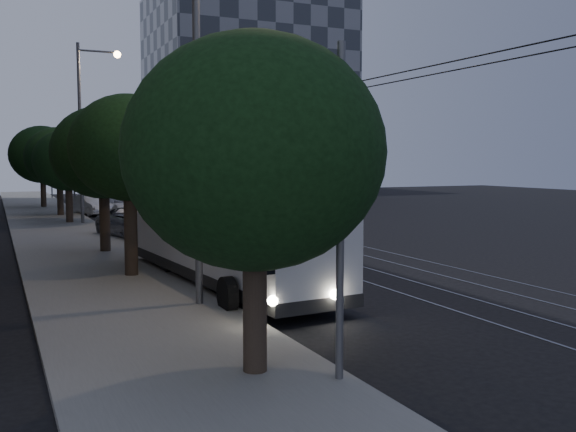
% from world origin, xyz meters
% --- Properties ---
extents(ground, '(120.00, 120.00, 0.00)m').
position_xyz_m(ground, '(0.00, 0.00, 0.00)').
color(ground, black).
rests_on(ground, ground).
extents(sidewalk, '(5.00, 90.00, 0.15)m').
position_xyz_m(sidewalk, '(-7.50, 20.00, 0.07)').
color(sidewalk, gray).
rests_on(sidewalk, ground).
extents(tram_rails, '(4.52, 90.00, 0.02)m').
position_xyz_m(tram_rails, '(2.50, 20.00, 0.01)').
color(tram_rails, gray).
rests_on(tram_rails, ground).
extents(overhead_wires, '(2.23, 90.00, 6.00)m').
position_xyz_m(overhead_wires, '(-4.97, 20.00, 3.47)').
color(overhead_wires, black).
rests_on(overhead_wires, ground).
extents(building_distant_right, '(22.00, 18.00, 24.00)m').
position_xyz_m(building_distant_right, '(18.00, 55.00, 12.00)').
color(building_distant_right, '#31363E').
rests_on(building_distant_right, ground).
extents(trolleybus, '(3.43, 12.14, 5.63)m').
position_xyz_m(trolleybus, '(-4.10, -0.15, 1.66)').
color(trolleybus, silver).
rests_on(trolleybus, ground).
extents(pickup_silver, '(3.94, 6.28, 1.62)m').
position_xyz_m(pickup_silver, '(-4.04, 13.11, 0.81)').
color(pickup_silver, '#95979C').
rests_on(pickup_silver, ground).
extents(car_white_a, '(2.72, 4.14, 1.31)m').
position_xyz_m(car_white_a, '(-2.91, 15.38, 0.66)').
color(car_white_a, silver).
rests_on(car_white_a, ground).
extents(car_white_b, '(1.94, 4.61, 1.33)m').
position_xyz_m(car_white_b, '(-3.48, 19.50, 0.66)').
color(car_white_b, silver).
rests_on(car_white_b, ground).
extents(car_white_c, '(2.60, 4.70, 1.47)m').
position_xyz_m(car_white_c, '(-4.30, 28.52, 0.73)').
color(car_white_c, silver).
rests_on(car_white_c, ground).
extents(car_white_d, '(2.98, 4.81, 1.53)m').
position_xyz_m(car_white_d, '(-3.33, 30.91, 0.76)').
color(car_white_d, '#B7B8BC').
rests_on(car_white_d, ground).
extents(tree_0, '(4.70, 4.70, 6.25)m').
position_xyz_m(tree_0, '(-6.50, -9.00, 4.12)').
color(tree_0, '#31241B').
rests_on(tree_0, ground).
extents(tree_1, '(3.93, 3.93, 6.17)m').
position_xyz_m(tree_1, '(-6.61, 1.90, 4.37)').
color(tree_1, '#31241B').
rests_on(tree_1, ground).
extents(tree_2, '(4.31, 4.31, 6.25)m').
position_xyz_m(tree_2, '(-6.50, 8.14, 4.29)').
color(tree_2, '#31241B').
rests_on(tree_2, ground).
extents(tree_3, '(4.22, 4.22, 5.90)m').
position_xyz_m(tree_3, '(-6.50, 22.00, 3.98)').
color(tree_3, '#31241B').
rests_on(tree_3, ground).
extents(tree_4, '(4.67, 4.67, 6.29)m').
position_xyz_m(tree_4, '(-6.50, 27.83, 4.18)').
color(tree_4, '#31241B').
rests_on(tree_4, ground).
extents(tree_5, '(5.23, 5.23, 6.80)m').
position_xyz_m(tree_5, '(-7.00, 36.80, 4.44)').
color(tree_5, '#31241B').
rests_on(tree_5, ground).
extents(streetlamp_near, '(2.68, 0.44, 11.24)m').
position_xyz_m(streetlamp_near, '(-5.37, -3.21, 6.70)').
color(streetlamp_near, '#5F5F61').
rests_on(streetlamp_near, ground).
extents(streetlamp_far, '(2.64, 0.44, 11.06)m').
position_xyz_m(streetlamp_far, '(-5.37, 21.40, 6.60)').
color(streetlamp_far, '#5F5F61').
rests_on(streetlamp_far, ground).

